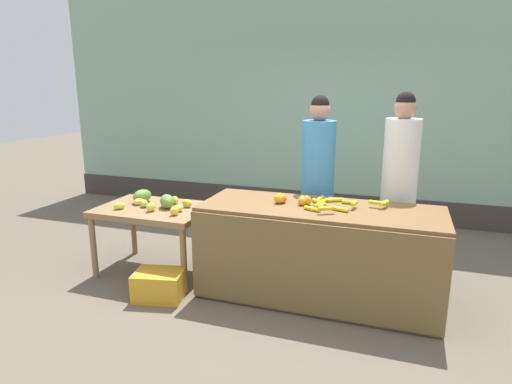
# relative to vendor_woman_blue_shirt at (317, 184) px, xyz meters

# --- Properties ---
(ground_plane) EXTENTS (24.00, 24.00, 0.00)m
(ground_plane) POSITION_rel_vendor_woman_blue_shirt_xyz_m (-0.31, -0.65, -0.92)
(ground_plane) COLOR #665B4C
(market_wall_back) EXTENTS (8.68, 0.23, 3.47)m
(market_wall_back) POSITION_rel_vendor_woman_blue_shirt_xyz_m (-0.31, 2.04, 0.78)
(market_wall_back) COLOR #8CB299
(market_wall_back) RESTS_ON ground
(fruit_stall_counter) EXTENTS (2.15, 0.82, 0.86)m
(fruit_stall_counter) POSITION_rel_vendor_woman_blue_shirt_xyz_m (0.16, -0.66, -0.49)
(fruit_stall_counter) COLOR brown
(fruit_stall_counter) RESTS_ON ground
(side_table_wooden) EXTENTS (1.12, 0.79, 0.71)m
(side_table_wooden) POSITION_rel_vendor_woman_blue_shirt_xyz_m (-1.57, -0.65, -0.30)
(side_table_wooden) COLOR olive
(side_table_wooden) RESTS_ON ground
(banana_bunch_pile) EXTENTS (0.70, 0.55, 0.07)m
(banana_bunch_pile) POSITION_rel_vendor_woman_blue_shirt_xyz_m (0.29, -0.59, -0.03)
(banana_bunch_pile) COLOR yellow
(banana_bunch_pile) RESTS_ON fruit_stall_counter
(orange_pile) EXTENTS (0.36, 0.19, 0.09)m
(orange_pile) POSITION_rel_vendor_woman_blue_shirt_xyz_m (-0.12, -0.62, -0.02)
(orange_pile) COLOR orange
(orange_pile) RESTS_ON fruit_stall_counter
(mango_papaya_pile) EXTENTS (0.75, 0.50, 0.14)m
(mango_papaya_pile) POSITION_rel_vendor_woman_blue_shirt_xyz_m (-1.56, -0.61, -0.16)
(mango_papaya_pile) COLOR gold
(mango_papaya_pile) RESTS_ON side_table_wooden
(vendor_woman_blue_shirt) EXTENTS (0.34, 0.34, 1.83)m
(vendor_woman_blue_shirt) POSITION_rel_vendor_woman_blue_shirt_xyz_m (0.00, 0.00, 0.00)
(vendor_woman_blue_shirt) COLOR #33333D
(vendor_woman_blue_shirt) RESTS_ON ground
(vendor_woman_white_shirt) EXTENTS (0.34, 0.34, 1.87)m
(vendor_woman_white_shirt) POSITION_rel_vendor_woman_blue_shirt_xyz_m (0.80, 0.03, 0.02)
(vendor_woman_white_shirt) COLOR #33333D
(vendor_woman_white_shirt) RESTS_ON ground
(produce_crate) EXTENTS (0.50, 0.41, 0.26)m
(produce_crate) POSITION_rel_vendor_woman_blue_shirt_xyz_m (-1.22, -1.17, -0.79)
(produce_crate) COLOR gold
(produce_crate) RESTS_ON ground
(produce_sack) EXTENTS (0.42, 0.45, 0.56)m
(produce_sack) POSITION_rel_vendor_woman_blue_shirt_xyz_m (-0.75, 0.14, -0.64)
(produce_sack) COLOR tan
(produce_sack) RESTS_ON ground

